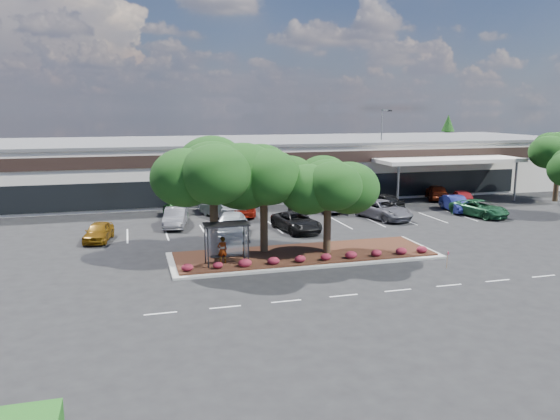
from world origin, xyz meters
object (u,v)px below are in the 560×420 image
object	(u,v)px
light_pole	(382,157)
survey_stake	(447,258)
car_1	(175,218)
car_0	(99,232)

from	to	relation	value
light_pole	survey_stake	world-z (taller)	light_pole
survey_stake	car_1	distance (m)	22.79
survey_stake	car_1	size ratio (longest dim) A/B	0.22
light_pole	car_0	size ratio (longest dim) A/B	2.34
survey_stake	car_1	world-z (taller)	car_1
light_pole	survey_stake	size ratio (longest dim) A/B	9.17
car_1	survey_stake	bearing A→B (deg)	-37.08
car_0	car_1	xyz separation A→B (m)	(6.00, 3.54, 0.09)
light_pole	car_1	distance (m)	27.82
survey_stake	car_0	world-z (taller)	car_0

